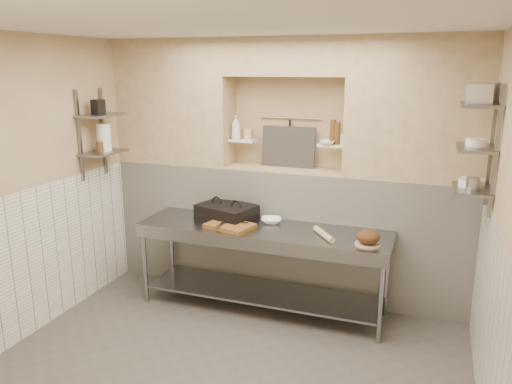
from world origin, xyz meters
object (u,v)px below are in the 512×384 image
at_px(prep_table, 262,252).
at_px(bottle_soap, 236,127).
at_px(mixing_bowl, 271,220).
at_px(jug_left, 104,137).
at_px(rolling_pin, 324,234).
at_px(panini_press, 227,212).
at_px(bread_loaf, 368,237).
at_px(bowl_alcove, 327,142).
at_px(cutting_board, 230,226).

relative_size(prep_table, bottle_soap, 9.78).
xyz_separation_m(mixing_bowl, jug_left, (-1.80, -0.30, 0.83)).
bearing_deg(rolling_pin, panini_press, 168.70).
bearing_deg(rolling_pin, mixing_bowl, 157.65).
bearing_deg(mixing_bowl, jug_left, -170.50).
relative_size(prep_table, bread_loaf, 11.98).
xyz_separation_m(rolling_pin, bowl_alcove, (-0.11, 0.57, 0.81)).
bearing_deg(rolling_pin, bread_loaf, -9.82).
bearing_deg(bottle_soap, bowl_alcove, -1.97).
height_order(cutting_board, jug_left, jug_left).
height_order(prep_table, mixing_bowl, mixing_bowl).
relative_size(prep_table, rolling_pin, 6.71).
relative_size(rolling_pin, bottle_soap, 1.46).
height_order(cutting_board, bottle_soap, bottle_soap).
distance_m(mixing_bowl, bowl_alcove, 1.00).
distance_m(rolling_pin, bread_loaf, 0.44).
bearing_deg(bowl_alcove, panini_press, -160.86).
distance_m(bread_loaf, jug_left, 2.96).
xyz_separation_m(cutting_board, rolling_pin, (0.96, 0.04, 0.01)).
distance_m(panini_press, jug_left, 1.55).
bearing_deg(jug_left, rolling_pin, 1.16).
height_order(prep_table, panini_press, panini_press).
bearing_deg(panini_press, bottle_soap, 112.66).
xyz_separation_m(prep_table, jug_left, (-1.77, -0.11, 1.12)).
xyz_separation_m(cutting_board, jug_left, (-1.46, -0.00, 0.84)).
relative_size(panini_press, mixing_bowl, 3.14).
bearing_deg(bread_loaf, bottle_soap, 156.77).
height_order(prep_table, jug_left, jug_left).
xyz_separation_m(panini_press, bread_loaf, (1.55, -0.30, -0.00)).
xyz_separation_m(bottle_soap, jug_left, (-1.27, -0.65, -0.08)).
relative_size(prep_table, mixing_bowl, 12.03).
bearing_deg(prep_table, bread_loaf, -7.04).
distance_m(prep_table, panini_press, 0.60).
bearing_deg(rolling_pin, bowl_alcove, 101.32).
distance_m(prep_table, jug_left, 2.10).
distance_m(cutting_board, bowl_alcove, 1.33).
bearing_deg(bread_loaf, bowl_alcove, 130.32).
bearing_deg(jug_left, panini_press, 11.73).
distance_m(panini_press, rolling_pin, 1.14).
height_order(bread_loaf, bowl_alcove, bowl_alcove).
bearing_deg(cutting_board, panini_press, 119.63).
distance_m(bottle_soap, jug_left, 1.43).
bearing_deg(cutting_board, bread_loaf, -1.24).
bearing_deg(rolling_pin, jug_left, -178.84).
distance_m(rolling_pin, bottle_soap, 1.59).
xyz_separation_m(prep_table, bowl_alcove, (0.53, 0.51, 1.09)).
relative_size(prep_table, panini_press, 3.83).
distance_m(cutting_board, mixing_bowl, 0.46).
distance_m(panini_press, bottle_soap, 0.95).
bearing_deg(mixing_bowl, bowl_alcove, 32.19).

